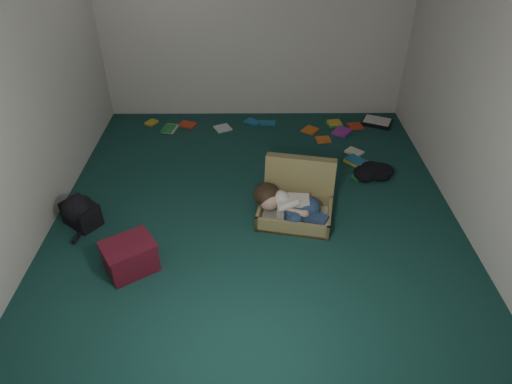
{
  "coord_description": "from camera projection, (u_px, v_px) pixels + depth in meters",
  "views": [
    {
      "loc": [
        -0.03,
        -3.65,
        2.87
      ],
      "look_at": [
        0.0,
        -0.15,
        0.35
      ],
      "focal_mm": 32.0,
      "sensor_mm": 36.0,
      "label": 1
    }
  ],
  "objects": [
    {
      "name": "wall_left",
      "position": [
        21.0,
        92.0,
        3.87
      ],
      "size": [
        0.0,
        4.5,
        4.5
      ],
      "primitive_type": "plane",
      "rotation": [
        1.57,
        0.0,
        1.57
      ],
      "color": "silver",
      "rests_on": "ground"
    },
    {
      "name": "suitcase",
      "position": [
        297.0,
        199.0,
        4.55
      ],
      "size": [
        0.83,
        0.82,
        0.52
      ],
      "rotation": [
        0.0,
        0.0,
        -0.2
      ],
      "color": "#938751",
      "rests_on": "floor"
    },
    {
      "name": "person",
      "position": [
        290.0,
        205.0,
        4.39
      ],
      "size": [
        0.74,
        0.48,
        0.32
      ],
      "rotation": [
        0.0,
        0.0,
        -0.2
      ],
      "color": "silver",
      "rests_on": "suitcase"
    },
    {
      "name": "wall_back",
      "position": [
        255.0,
        19.0,
        5.71
      ],
      "size": [
        4.5,
        0.0,
        4.5
      ],
      "primitive_type": "plane",
      "rotation": [
        1.57,
        0.0,
        0.0
      ],
      "color": "silver",
      "rests_on": "ground"
    },
    {
      "name": "wall_front",
      "position": [
        260.0,
        293.0,
        2.06
      ],
      "size": [
        4.5,
        0.0,
        4.5
      ],
      "primitive_type": "plane",
      "rotation": [
        -1.57,
        0.0,
        0.0
      ],
      "color": "silver",
      "rests_on": "ground"
    },
    {
      "name": "paper_tray",
      "position": [
        377.0,
        122.0,
        6.2
      ],
      "size": [
        0.46,
        0.42,
        0.05
      ],
      "rotation": [
        0.0,
        0.0,
        -0.43
      ],
      "color": "black",
      "rests_on": "floor"
    },
    {
      "name": "maroon_bin",
      "position": [
        130.0,
        257.0,
        3.89
      ],
      "size": [
        0.54,
        0.51,
        0.29
      ],
      "rotation": [
        0.0,
        0.0,
        0.58
      ],
      "color": "#591221",
      "rests_on": "floor"
    },
    {
      "name": "floor",
      "position": [
        256.0,
        211.0,
        4.64
      ],
      "size": [
        4.5,
        4.5,
        0.0
      ],
      "primitive_type": "plane",
      "color": "#16403A",
      "rests_on": "ground"
    },
    {
      "name": "book_scatter",
      "position": [
        283.0,
        134.0,
        5.95
      ],
      "size": [
        2.98,
        1.57,
        0.02
      ],
      "color": "gold",
      "rests_on": "floor"
    },
    {
      "name": "clothing_pile",
      "position": [
        369.0,
        171.0,
        5.13
      ],
      "size": [
        0.48,
        0.44,
        0.12
      ],
      "primitive_type": null,
      "rotation": [
        0.0,
        0.0,
        -0.39
      ],
      "color": "black",
      "rests_on": "floor"
    },
    {
      "name": "wall_right",
      "position": [
        490.0,
        91.0,
        3.89
      ],
      "size": [
        0.0,
        4.5,
        4.5
      ],
      "primitive_type": "plane",
      "rotation": [
        1.57,
        0.0,
        -1.57
      ],
      "color": "silver",
      "rests_on": "ground"
    },
    {
      "name": "backpack",
      "position": [
        81.0,
        213.0,
        4.41
      ],
      "size": [
        0.55,
        0.53,
        0.26
      ],
      "primitive_type": null,
      "rotation": [
        0.0,
        0.0,
        -0.64
      ],
      "color": "black",
      "rests_on": "floor"
    }
  ]
}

